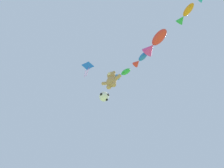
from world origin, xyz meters
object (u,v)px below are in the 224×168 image
at_px(soccer_ball_kite, 104,97).
at_px(fish_kite_tangerine, 185,15).
at_px(fish_kite_cobalt, 140,60).
at_px(teddy_bear_kite, 111,80).
at_px(diamond_kite, 88,66).
at_px(fish_kite_crimson, 154,43).
at_px(fish_kite_emerald, 123,74).

height_order(soccer_ball_kite, fish_kite_tangerine, fish_kite_tangerine).
bearing_deg(fish_kite_cobalt, soccer_ball_kite, 178.92).
relative_size(teddy_bear_kite, soccer_ball_kite, 2.18).
bearing_deg(fish_kite_tangerine, fish_kite_cobalt, 160.09).
bearing_deg(fish_kite_tangerine, diamond_kite, 174.07).
height_order(soccer_ball_kite, fish_kite_crimson, fish_kite_crimson).
bearing_deg(fish_kite_crimson, diamond_kite, 177.28).
xyz_separation_m(teddy_bear_kite, fish_kite_tangerine, (7.22, -1.41, 1.37)).
relative_size(soccer_ball_kite, fish_kite_crimson, 0.39).
distance_m(fish_kite_cobalt, fish_kite_tangerine, 4.64).
height_order(fish_kite_cobalt, fish_kite_crimson, fish_kite_crimson).
distance_m(fish_kite_tangerine, diamond_kite, 10.56).
relative_size(fish_kite_cobalt, fish_kite_tangerine, 1.08).
xyz_separation_m(teddy_bear_kite, diamond_kite, (-2.97, -0.35, 3.93)).
bearing_deg(fish_kite_crimson, fish_kite_emerald, 161.47).
height_order(soccer_ball_kite, fish_kite_emerald, fish_kite_emerald).
distance_m(soccer_ball_kite, diamond_kite, 5.77).
bearing_deg(diamond_kite, fish_kite_emerald, 12.40).
xyz_separation_m(fish_kite_emerald, diamond_kite, (-3.88, -0.85, 3.14)).
height_order(fish_kite_emerald, fish_kite_tangerine, fish_kite_tangerine).
distance_m(teddy_bear_kite, fish_kite_tangerine, 7.49).
distance_m(fish_kite_cobalt, diamond_kite, 6.51).
distance_m(soccer_ball_kite, fish_kite_emerald, 2.83).
relative_size(fish_kite_emerald, fish_kite_cobalt, 0.93).
distance_m(soccer_ball_kite, fish_kite_tangerine, 8.70).
relative_size(soccer_ball_kite, fish_kite_cobalt, 0.56).
bearing_deg(fish_kite_crimson, fish_kite_tangerine, -14.56).
height_order(teddy_bear_kite, fish_kite_cobalt, fish_kite_cobalt).
distance_m(teddy_bear_kite, soccer_ball_kite, 1.67).
height_order(soccer_ball_kite, diamond_kite, diamond_kite).
relative_size(fish_kite_emerald, fish_kite_crimson, 0.64).
bearing_deg(fish_kite_tangerine, teddy_bear_kite, 168.94).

